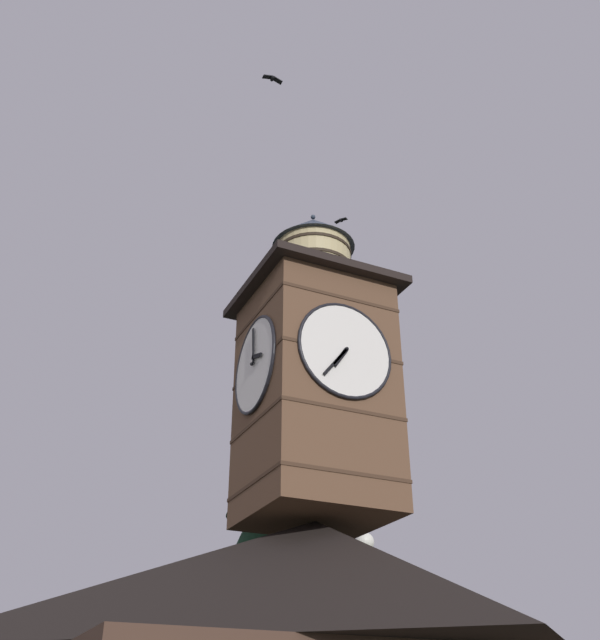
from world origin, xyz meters
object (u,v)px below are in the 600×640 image
flying_bird_high (341,220)px  flying_bird_low (272,79)px  clock_tower (314,372)px  pine_tree_behind (276,576)px  moon (365,542)px

flying_bird_high → flying_bird_low: flying_bird_low is taller
clock_tower → pine_tree_behind: bearing=-101.0°
pine_tree_behind → flying_bird_high: bearing=113.8°
pine_tree_behind → flying_bird_low: (3.13, 6.31, 14.55)m
clock_tower → pine_tree_behind: 6.92m
pine_tree_behind → flying_bird_high: (-1.23, 2.80, 12.52)m
flying_bird_low → clock_tower: bearing=-144.9°
pine_tree_behind → moon: pine_tree_behind is taller
clock_tower → moon: size_ratio=7.04×
pine_tree_behind → flying_bird_low: bearing=63.6°
clock_tower → moon: 37.47m
moon → flying_bird_high: flying_bird_high is taller
clock_tower → moon: clock_tower is taller
pine_tree_behind → moon: (-18.85, -26.89, 8.21)m
clock_tower → flying_bird_low: bearing=35.1°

